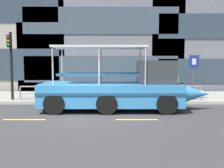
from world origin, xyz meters
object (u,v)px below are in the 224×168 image
traffic_light_pole (11,59)px  pedestrian_near_bow (175,81)px  duck_tour_boat (121,89)px  parking_sign (194,70)px

traffic_light_pole → pedestrian_near_bow: (10.07, 1.09, -1.43)m
duck_tour_boat → parking_sign: bearing=27.7°
parking_sign → pedestrian_near_bow: 1.52m
traffic_light_pole → duck_tour_boat: 7.00m
parking_sign → pedestrian_near_bow: (-0.84, 0.99, -0.80)m
duck_tour_boat → traffic_light_pole: bearing=160.9°
parking_sign → duck_tour_boat: bearing=-152.3°
traffic_light_pole → parking_sign: size_ratio=1.51×
traffic_light_pole → duck_tour_boat: size_ratio=0.46×
parking_sign → duck_tour_boat: 5.11m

